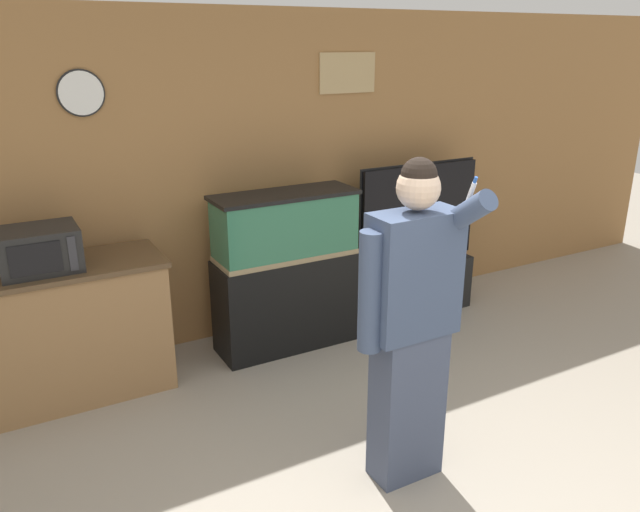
# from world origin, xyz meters

# --- Properties ---
(wall_back_paneled) EXTENTS (10.00, 0.08, 2.60)m
(wall_back_paneled) POSITION_xyz_m (-0.00, 3.00, 1.30)
(wall_back_paneled) COLOR olive
(wall_back_paneled) RESTS_ON ground_plane
(counter_island) EXTENTS (1.61, 0.61, 0.95)m
(counter_island) POSITION_xyz_m (-1.58, 2.59, 0.48)
(counter_island) COLOR olive
(counter_island) RESTS_ON ground_plane
(microwave) EXTENTS (0.49, 0.39, 0.28)m
(microwave) POSITION_xyz_m (-1.54, 2.55, 1.09)
(microwave) COLOR black
(microwave) RESTS_ON counter_island
(aquarium_on_stand) EXTENTS (1.13, 0.42, 1.27)m
(aquarium_on_stand) POSITION_xyz_m (0.19, 2.54, 0.64)
(aquarium_on_stand) COLOR black
(aquarium_on_stand) RESTS_ON ground_plane
(tv_on_stand) EXTENTS (1.21, 0.40, 1.36)m
(tv_on_stand) POSITION_xyz_m (1.53, 2.60, 0.40)
(tv_on_stand) COLOR black
(tv_on_stand) RESTS_ON ground_plane
(person_standing) EXTENTS (0.57, 0.43, 1.82)m
(person_standing) POSITION_xyz_m (0.06, 0.77, 0.95)
(person_standing) COLOR #424C66
(person_standing) RESTS_ON ground_plane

